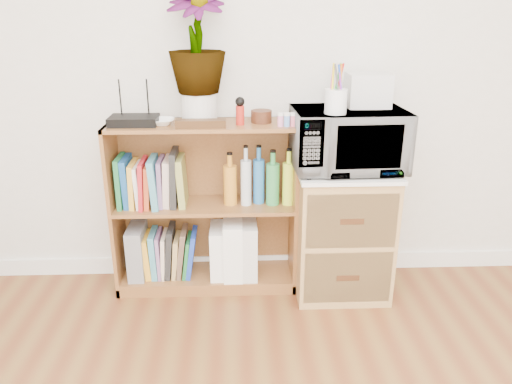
{
  "coord_description": "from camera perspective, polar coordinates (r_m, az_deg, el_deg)",
  "views": [
    {
      "loc": [
        -0.17,
        -0.46,
        1.52
      ],
      "look_at": [
        -0.08,
        1.95,
        0.62
      ],
      "focal_mm": 35.0,
      "sensor_mm": 36.0,
      "label": 1
    }
  ],
  "objects": [
    {
      "name": "skirting_board",
      "position": [
        3.08,
        1.19,
        -8.05
      ],
      "size": [
        4.0,
        0.02,
        0.1
      ],
      "primitive_type": "cube",
      "color": "white",
      "rests_on": "ground"
    },
    {
      "name": "bookshelf",
      "position": [
        2.77,
        -5.81,
        -1.8
      ],
      "size": [
        1.0,
        0.3,
        0.95
      ],
      "primitive_type": "cube",
      "color": "brown",
      "rests_on": "ground"
    },
    {
      "name": "wicker_unit",
      "position": [
        2.81,
        9.7,
        -4.5
      ],
      "size": [
        0.5,
        0.45,
        0.7
      ],
      "primitive_type": "cube",
      "color": "#9E7542",
      "rests_on": "ground"
    },
    {
      "name": "microwave",
      "position": [
        2.62,
        10.43,
        5.9
      ],
      "size": [
        0.58,
        0.41,
        0.31
      ],
      "primitive_type": "imported",
      "rotation": [
        0.0,
        0.0,
        0.05
      ],
      "color": "white",
      "rests_on": "wicker_unit"
    },
    {
      "name": "pen_cup",
      "position": [
        2.47,
        9.1,
        10.19
      ],
      "size": [
        0.11,
        0.11,
        0.12
      ],
      "primitive_type": "cylinder",
      "color": "white",
      "rests_on": "microwave"
    },
    {
      "name": "small_appliance",
      "position": [
        2.67,
        12.66,
        11.29
      ],
      "size": [
        0.21,
        0.18,
        0.17
      ],
      "primitive_type": "cube",
      "color": "silver",
      "rests_on": "microwave"
    },
    {
      "name": "router",
      "position": [
        2.65,
        -13.78,
        7.95
      ],
      "size": [
        0.25,
        0.17,
        0.04
      ],
      "primitive_type": "cube",
      "color": "black",
      "rests_on": "bookshelf"
    },
    {
      "name": "white_bowl",
      "position": [
        2.62,
        -10.73,
        7.88
      ],
      "size": [
        0.13,
        0.13,
        0.03
      ],
      "primitive_type": "imported",
      "color": "white",
      "rests_on": "bookshelf"
    },
    {
      "name": "plant_pot",
      "position": [
        2.64,
        -6.52,
        9.54
      ],
      "size": [
        0.18,
        0.18,
        0.15
      ],
      "primitive_type": "cylinder",
      "color": "silver",
      "rests_on": "bookshelf"
    },
    {
      "name": "potted_plant",
      "position": [
        2.59,
        -6.82,
        16.81
      ],
      "size": [
        0.29,
        0.29,
        0.52
      ],
      "primitive_type": "imported",
      "color": "#387B31",
      "rests_on": "plant_pot"
    },
    {
      "name": "trinket_box",
      "position": [
        2.53,
        -6.33,
        7.77
      ],
      "size": [
        0.25,
        0.06,
        0.04
      ],
      "primitive_type": "cube",
      "color": "#331E0E",
      "rests_on": "bookshelf"
    },
    {
      "name": "kokeshi_doll",
      "position": [
        2.58,
        -1.83,
        8.75
      ],
      "size": [
        0.04,
        0.04,
        0.1
      ],
      "primitive_type": "cylinder",
      "color": "#B21F15",
      "rests_on": "bookshelf"
    },
    {
      "name": "wooden_bowl",
      "position": [
        2.63,
        0.62,
        8.64
      ],
      "size": [
        0.11,
        0.11,
        0.06
      ],
      "primitive_type": "cylinder",
      "color": "#361C0E",
      "rests_on": "bookshelf"
    },
    {
      "name": "paint_jars",
      "position": [
        2.54,
        3.55,
        8.15
      ],
      "size": [
        0.12,
        0.04,
        0.06
      ],
      "primitive_type": "cube",
      "color": "#D2747F",
      "rests_on": "bookshelf"
    },
    {
      "name": "file_box",
      "position": [
        2.93,
        -13.36,
        -6.53
      ],
      "size": [
        0.09,
        0.24,
        0.3
      ],
      "primitive_type": "cube",
      "color": "gray",
      "rests_on": "bookshelf"
    },
    {
      "name": "magazine_holder_left",
      "position": [
        2.87,
        -4.28,
        -6.67
      ],
      "size": [
        0.09,
        0.23,
        0.29
      ],
      "primitive_type": "cube",
      "color": "white",
      "rests_on": "bookshelf"
    },
    {
      "name": "magazine_holder_mid",
      "position": [
        2.86,
        -2.64,
        -6.25
      ],
      "size": [
        0.11,
        0.27,
        0.33
      ],
      "primitive_type": "cube",
      "color": "white",
      "rests_on": "bookshelf"
    },
    {
      "name": "magazine_holder_right",
      "position": [
        2.86,
        -0.95,
        -6.36
      ],
      "size": [
        0.1,
        0.26,
        0.32
      ],
      "primitive_type": "cube",
      "color": "silver",
      "rests_on": "bookshelf"
    },
    {
      "name": "cookbooks",
      "position": [
        2.75,
        -11.73,
        1.15
      ],
      "size": [
        0.36,
        0.2,
        0.3
      ],
      "color": "#1F743D",
      "rests_on": "bookshelf"
    },
    {
      "name": "liquor_bottles",
      "position": [
        2.71,
        1.3,
        1.78
      ],
      "size": [
        0.46,
        0.07,
        0.32
      ],
      "color": "orange",
      "rests_on": "bookshelf"
    },
    {
      "name": "lower_books",
      "position": [
        2.91,
        -9.83,
        -6.89
      ],
      "size": [
        0.3,
        0.19,
        0.29
      ],
      "color": "gold",
      "rests_on": "bookshelf"
    }
  ]
}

